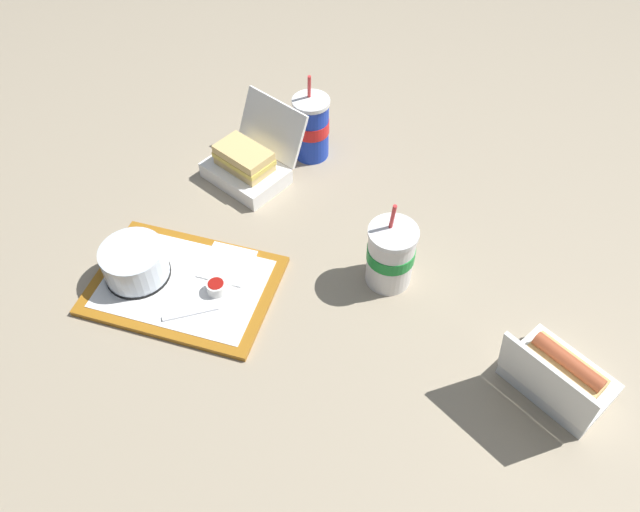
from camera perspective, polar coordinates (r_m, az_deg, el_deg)
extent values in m
plane|color=gray|center=(1.32, 1.49, -1.14)|extent=(3.20, 3.20, 0.00)
cube|color=#A56619|center=(1.31, -12.34, -2.64)|extent=(0.39, 0.29, 0.01)
cube|color=white|center=(1.30, -12.39, -2.46)|extent=(0.34, 0.25, 0.00)
cylinder|color=black|center=(1.34, -16.26, -1.54)|extent=(0.13, 0.13, 0.01)
cylinder|color=beige|center=(1.32, -16.51, -0.79)|extent=(0.10, 0.10, 0.05)
cylinder|color=silver|center=(1.31, -16.61, -0.51)|extent=(0.13, 0.13, 0.07)
cylinder|color=white|center=(1.27, -9.45, -2.84)|extent=(0.04, 0.04, 0.02)
cylinder|color=#9E140F|center=(1.26, -9.50, -2.56)|extent=(0.03, 0.03, 0.01)
cube|color=white|center=(1.32, -8.48, -0.71)|extent=(0.11, 0.11, 0.00)
cube|color=white|center=(1.25, -11.75, -5.11)|extent=(0.09, 0.08, 0.00)
cube|color=white|center=(1.22, 20.96, -10.45)|extent=(0.21, 0.19, 0.04)
cube|color=white|center=(1.11, 19.93, -10.79)|extent=(0.17, 0.11, 0.12)
cube|color=tan|center=(1.19, 21.44, -9.56)|extent=(0.15, 0.11, 0.03)
cylinder|color=#9E4728|center=(1.17, 21.76, -8.95)|extent=(0.13, 0.08, 0.03)
cylinder|color=yellow|center=(1.16, 21.89, -8.71)|extent=(0.11, 0.06, 0.01)
cube|color=white|center=(1.50, -6.80, 7.54)|extent=(0.22, 0.18, 0.04)
cube|color=white|center=(1.50, -4.42, 11.67)|extent=(0.19, 0.12, 0.12)
cube|color=#DBB770|center=(1.48, -6.91, 8.40)|extent=(0.15, 0.12, 0.02)
cube|color=#E5C651|center=(1.47, -6.96, 8.87)|extent=(0.15, 0.12, 0.01)
cube|color=#DBB770|center=(1.46, -7.02, 9.35)|extent=(0.15, 0.12, 0.02)
cylinder|color=white|center=(1.25, 6.45, -0.12)|extent=(0.09, 0.09, 0.13)
cylinder|color=#198C33|center=(1.24, 6.50, 0.29)|extent=(0.10, 0.10, 0.03)
cylinder|color=white|center=(1.20, 6.74, 2.12)|extent=(0.10, 0.10, 0.01)
cylinder|color=red|center=(1.18, 6.67, 3.60)|extent=(0.01, 0.01, 0.06)
cylinder|color=#1938B7|center=(1.53, -0.80, 11.48)|extent=(0.08, 0.08, 0.15)
cylinder|color=red|center=(1.52, -0.81, 11.81)|extent=(0.09, 0.09, 0.03)
cylinder|color=white|center=(1.48, -0.84, 13.93)|extent=(0.09, 0.09, 0.01)
cylinder|color=red|center=(1.47, -0.99, 15.23)|extent=(0.01, 0.02, 0.06)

